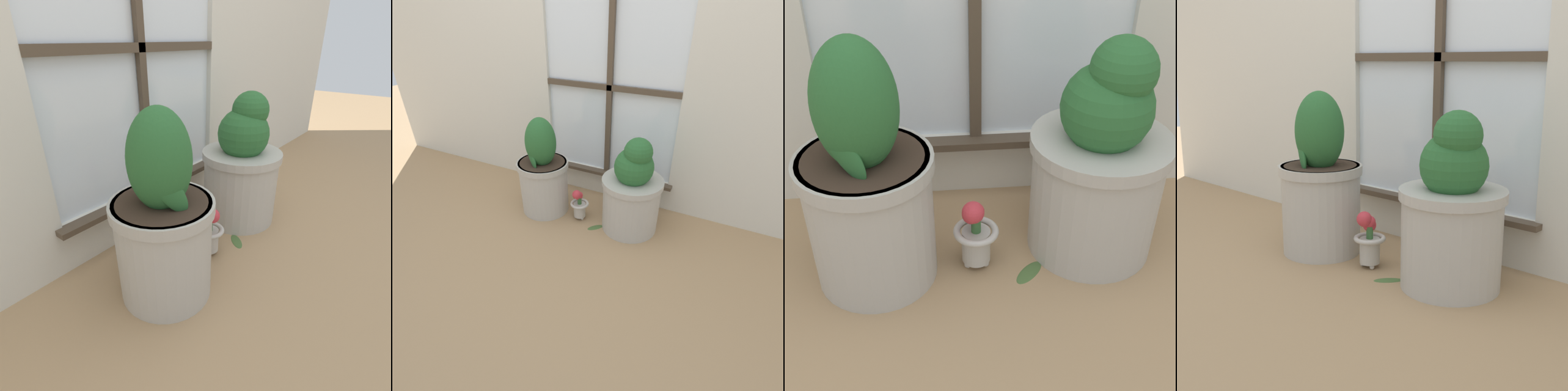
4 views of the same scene
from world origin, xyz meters
TOP-DOWN VIEW (x-y plane):
  - ground_plane at (0.00, 0.00)m, footprint 10.00×10.00m
  - potted_plant_left at (-0.31, 0.14)m, footprint 0.35×0.35m
  - potted_plant_right at (0.31, 0.20)m, footprint 0.38×0.38m
  - flower_vase at (-0.04, 0.14)m, footprint 0.13×0.13m
  - fallen_leaf at (0.11, 0.09)m, footprint 0.11×0.11m

SIDE VIEW (x-z plane):
  - ground_plane at x=0.00m, z-range 0.00..0.00m
  - fallen_leaf at x=0.11m, z-range 0.00..0.01m
  - flower_vase at x=-0.04m, z-range 0.00..0.23m
  - potted_plant_right at x=0.31m, z-range -0.05..0.60m
  - potted_plant_left at x=-0.31m, z-range -0.06..0.62m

